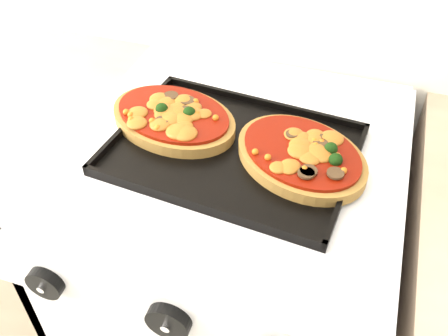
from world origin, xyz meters
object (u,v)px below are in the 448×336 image
(baking_tray, at_px, (233,149))
(pizza_left, at_px, (173,116))
(stove, at_px, (232,291))
(pizza_right, at_px, (301,154))

(baking_tray, distance_m, pizza_left, 0.13)
(stove, bearing_deg, baking_tray, -80.54)
(stove, height_order, pizza_right, pizza_right)
(pizza_right, bearing_deg, baking_tray, -177.16)
(pizza_right, bearing_deg, stove, 170.30)
(pizza_left, distance_m, pizza_right, 0.24)
(stove, relative_size, pizza_left, 3.72)
(stove, relative_size, pizza_right, 3.86)
(baking_tray, bearing_deg, stove, 104.43)
(stove, distance_m, pizza_right, 0.50)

